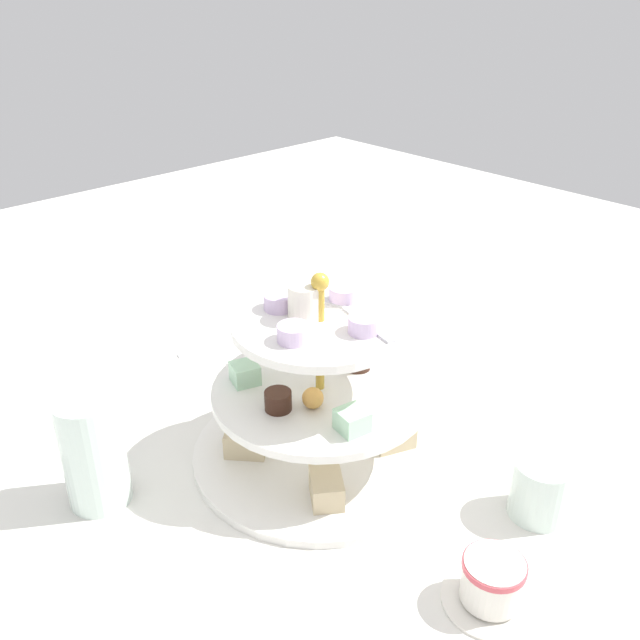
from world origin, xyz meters
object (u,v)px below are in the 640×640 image
(water_glass_tall_right, at_px, (93,451))
(butter_knife_left, at_px, (231,343))
(teacup_with_saucer, at_px, (492,583))
(water_glass_short_left, at_px, (541,489))
(tiered_serving_stand, at_px, (320,404))

(water_glass_tall_right, distance_m, butter_knife_left, 0.37)
(water_glass_tall_right, relative_size, teacup_with_saucer, 1.47)
(water_glass_tall_right, bearing_deg, water_glass_short_left, -135.86)
(water_glass_tall_right, xyz_separation_m, teacup_with_saucer, (-0.38, -0.20, -0.04))
(butter_knife_left, bearing_deg, water_glass_tall_right, 46.30)
(tiered_serving_stand, height_order, water_glass_tall_right, tiered_serving_stand)
(tiered_serving_stand, bearing_deg, butter_knife_left, -16.07)
(tiered_serving_stand, distance_m, water_glass_tall_right, 0.26)
(tiered_serving_stand, xyz_separation_m, water_glass_tall_right, (0.11, 0.23, -0.01))
(tiered_serving_stand, relative_size, butter_knife_left, 1.79)
(water_glass_short_left, bearing_deg, water_glass_tall_right, 44.14)
(water_glass_short_left, height_order, teacup_with_saucer, water_glass_short_left)
(tiered_serving_stand, relative_size, water_glass_short_left, 4.50)
(water_glass_tall_right, bearing_deg, teacup_with_saucer, -152.38)
(tiered_serving_stand, height_order, teacup_with_saucer, tiered_serving_stand)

